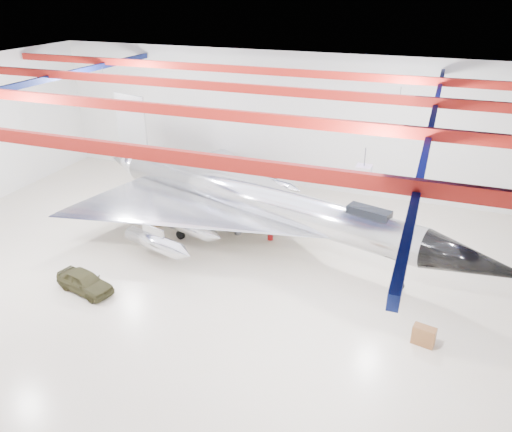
% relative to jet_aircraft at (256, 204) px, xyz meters
% --- Properties ---
extents(floor, '(40.00, 40.00, 0.00)m').
position_rel_jet_aircraft_xyz_m(floor, '(-1.93, -4.37, -2.76)').
color(floor, beige).
rests_on(floor, ground).
extents(wall_back, '(40.00, 0.00, 40.00)m').
position_rel_jet_aircraft_xyz_m(wall_back, '(-1.93, 10.63, 2.74)').
color(wall_back, silver).
rests_on(wall_back, floor).
extents(ceiling, '(40.00, 40.00, 0.00)m').
position_rel_jet_aircraft_xyz_m(ceiling, '(-1.93, -4.37, 8.24)').
color(ceiling, '#0A0F38').
rests_on(ceiling, wall_back).
extents(ceiling_structure, '(39.50, 29.50, 1.08)m').
position_rel_jet_aircraft_xyz_m(ceiling_structure, '(-1.93, -4.37, 7.56)').
color(ceiling_structure, maroon).
rests_on(ceiling_structure, ceiling).
extents(jet_aircraft, '(30.25, 21.67, 8.41)m').
position_rel_jet_aircraft_xyz_m(jet_aircraft, '(0.00, 0.00, 0.00)').
color(jet_aircraft, silver).
rests_on(jet_aircraft, floor).
extents(jeep, '(3.85, 2.22, 1.23)m').
position_rel_jet_aircraft_xyz_m(jeep, '(-6.91, -8.94, -2.14)').
color(jeep, '#38361C').
rests_on(jeep, floor).
extents(desk, '(1.15, 0.73, 0.97)m').
position_rel_jet_aircraft_xyz_m(desk, '(11.21, -6.99, -2.27)').
color(desk, brown).
rests_on(desk, floor).
extents(crate_ply, '(0.54, 0.49, 0.31)m').
position_rel_jet_aircraft_xyz_m(crate_ply, '(-7.44, -0.27, -2.60)').
color(crate_ply, olive).
rests_on(crate_ply, floor).
extents(toolbox_red, '(0.51, 0.45, 0.31)m').
position_rel_jet_aircraft_xyz_m(toolbox_red, '(-1.57, 3.16, -2.61)').
color(toolbox_red, maroon).
rests_on(toolbox_red, floor).
extents(engine_drum, '(0.57, 0.57, 0.41)m').
position_rel_jet_aircraft_xyz_m(engine_drum, '(-1.56, 0.57, -2.55)').
color(engine_drum, '#59595B').
rests_on(engine_drum, floor).
extents(parts_bin, '(0.67, 0.59, 0.40)m').
position_rel_jet_aircraft_xyz_m(parts_bin, '(1.01, 3.54, -2.56)').
color(parts_bin, olive).
rests_on(parts_bin, floor).
extents(crate_small, '(0.44, 0.38, 0.27)m').
position_rel_jet_aircraft_xyz_m(crate_small, '(-11.18, 1.44, -2.63)').
color(crate_small, '#59595B').
rests_on(crate_small, floor).
extents(tool_chest, '(0.38, 0.38, 0.34)m').
position_rel_jet_aircraft_xyz_m(tool_chest, '(0.81, 0.57, -2.59)').
color(tool_chest, maroon).
rests_on(tool_chest, floor).
extents(oil_barrel, '(0.59, 0.50, 0.38)m').
position_rel_jet_aircraft_xyz_m(oil_barrel, '(-0.37, 1.76, -2.57)').
color(oil_barrel, olive).
rests_on(oil_barrel, floor).
extents(spares_box, '(0.46, 0.46, 0.33)m').
position_rel_jet_aircraft_xyz_m(spares_box, '(-2.23, 5.62, -2.59)').
color(spares_box, '#59595B').
rests_on(spares_box, floor).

